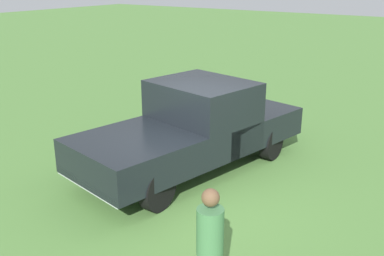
# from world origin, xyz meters

# --- Properties ---
(ground_plane) EXTENTS (80.00, 80.00, 0.00)m
(ground_plane) POSITION_xyz_m (0.00, 0.00, 0.00)
(ground_plane) COLOR #54843D
(pickup_truck) EXTENTS (5.34, 2.89, 1.81)m
(pickup_truck) POSITION_xyz_m (-1.05, -0.72, 0.94)
(pickup_truck) COLOR black
(pickup_truck) RESTS_ON ground_plane
(person_bystander) EXTENTS (0.36, 0.36, 1.60)m
(person_bystander) POSITION_xyz_m (2.35, 1.78, 0.90)
(person_bystander) COLOR navy
(person_bystander) RESTS_ON ground_plane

